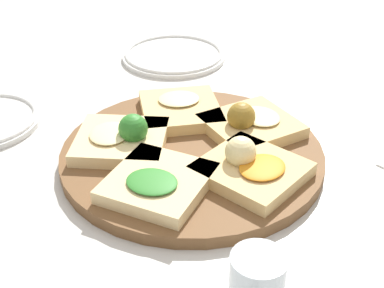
# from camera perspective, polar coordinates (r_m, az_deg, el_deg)

# --- Properties ---
(ground_plane) EXTENTS (3.00, 3.00, 0.00)m
(ground_plane) POSITION_cam_1_polar(r_m,az_deg,el_deg) (0.87, 0.00, -1.70)
(ground_plane) COLOR beige
(serving_board) EXTENTS (0.42, 0.42, 0.02)m
(serving_board) POSITION_cam_1_polar(r_m,az_deg,el_deg) (0.87, 0.00, -1.14)
(serving_board) COLOR brown
(serving_board) RESTS_ON ground_plane
(focaccia_slice_0) EXTENTS (0.17, 0.17, 0.03)m
(focaccia_slice_0) POSITION_cam_1_polar(r_m,az_deg,el_deg) (0.77, -3.68, -4.13)
(focaccia_slice_0) COLOR #E5C689
(focaccia_slice_0) RESTS_ON serving_board
(focaccia_slice_1) EXTENTS (0.14, 0.15, 0.06)m
(focaccia_slice_1) POSITION_cam_1_polar(r_m,az_deg,el_deg) (0.80, 6.12, -2.48)
(focaccia_slice_1) COLOR #DBB775
(focaccia_slice_1) RESTS_ON serving_board
(focaccia_slice_2) EXTENTS (0.18, 0.18, 0.06)m
(focaccia_slice_2) POSITION_cam_1_polar(r_m,az_deg,el_deg) (0.91, 6.17, 2.20)
(focaccia_slice_2) COLOR #DBB775
(focaccia_slice_2) RESTS_ON serving_board
(focaccia_slice_3) EXTENTS (0.20, 0.20, 0.03)m
(focaccia_slice_3) POSITION_cam_1_polar(r_m,az_deg,el_deg) (0.96, -1.25, 3.73)
(focaccia_slice_3) COLOR #DBB775
(focaccia_slice_3) RESTS_ON serving_board
(focaccia_slice_4) EXTENTS (0.19, 0.19, 0.06)m
(focaccia_slice_4) POSITION_cam_1_polar(r_m,az_deg,el_deg) (0.87, -7.41, 0.64)
(focaccia_slice_4) COLOR #E5C689
(focaccia_slice_4) RESTS_ON serving_board
(plate_right) EXTENTS (0.24, 0.24, 0.02)m
(plate_right) POSITION_cam_1_polar(r_m,az_deg,el_deg) (1.24, -1.96, 9.47)
(plate_right) COLOR white
(plate_right) RESTS_ON ground_plane
(water_glass) EXTENTS (0.06, 0.06, 0.08)m
(water_glass) POSITION_cam_1_polar(r_m,az_deg,el_deg) (0.62, 6.92, -14.58)
(water_glass) COLOR silver
(water_glass) RESTS_ON ground_plane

